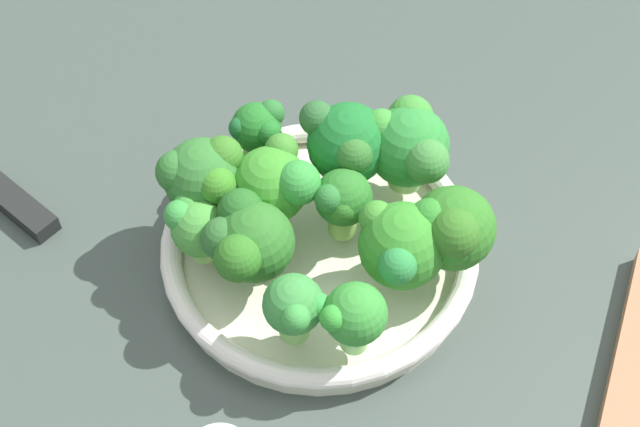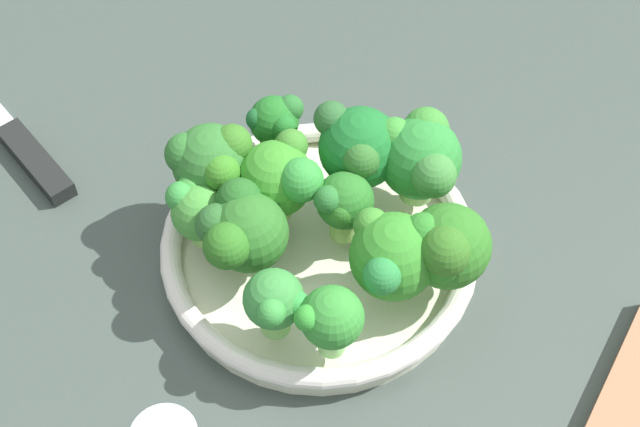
# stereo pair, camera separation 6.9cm
# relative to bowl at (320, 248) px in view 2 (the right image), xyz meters

# --- Properties ---
(ground_plane) EXTENTS (1.30, 1.30, 0.03)m
(ground_plane) POSITION_rel_bowl_xyz_m (0.00, 0.02, -0.03)
(ground_plane) COLOR #3C4741
(bowl) EXTENTS (0.25, 0.25, 0.03)m
(bowl) POSITION_rel_bowl_xyz_m (0.00, 0.00, 0.00)
(bowl) COLOR beige
(bowl) RESTS_ON ground_plane
(broccoli_floret_0) EXTENTS (0.05, 0.05, 0.06)m
(broccoli_floret_0) POSITION_rel_bowl_xyz_m (0.09, 0.00, 0.05)
(broccoli_floret_0) COLOR #84C564
(broccoli_floret_0) RESTS_ON bowl
(broccoli_floret_1) EXTENTS (0.07, 0.07, 0.07)m
(broccoli_floret_1) POSITION_rel_bowl_xyz_m (0.04, -0.04, 0.06)
(broccoli_floret_1) COLOR #91CD61
(broccoli_floret_1) RESTS_ON bowl
(broccoli_floret_2) EXTENTS (0.07, 0.07, 0.07)m
(broccoli_floret_2) POSITION_rel_bowl_xyz_m (-0.07, 0.06, 0.06)
(broccoli_floret_2) COLOR #8CC168
(broccoli_floret_2) RESTS_ON bowl
(broccoli_floret_3) EXTENTS (0.06, 0.06, 0.07)m
(broccoli_floret_3) POSITION_rel_bowl_xyz_m (-0.00, -0.09, 0.06)
(broccoli_floret_3) COLOR #86B258
(broccoli_floret_3) RESTS_ON bowl
(broccoli_floret_4) EXTENTS (0.07, 0.08, 0.08)m
(broccoli_floret_4) POSITION_rel_bowl_xyz_m (-0.06, 0.01, 0.06)
(broccoli_floret_4) COLOR #88B651
(broccoli_floret_4) RESTS_ON bowl
(broccoli_floret_5) EXTENTS (0.04, 0.04, 0.06)m
(broccoli_floret_5) POSITION_rel_bowl_xyz_m (-0.07, -0.06, 0.05)
(broccoli_floret_5) COLOR #7DB450
(broccoli_floret_5) RESTS_ON bowl
(broccoli_floret_6) EXTENTS (0.04, 0.04, 0.06)m
(broccoli_floret_6) POSITION_rel_bowl_xyz_m (0.09, 0.04, 0.05)
(broccoli_floret_6) COLOR #93DB75
(broccoli_floret_6) RESTS_ON bowl
(broccoli_floret_7) EXTENTS (0.07, 0.07, 0.07)m
(broccoli_floret_7) POSITION_rel_bowl_xyz_m (-0.01, -0.04, 0.06)
(broccoli_floret_7) COLOR #88C34E
(broccoli_floret_7) RESTS_ON bowl
(broccoli_floret_8) EXTENTS (0.07, 0.07, 0.07)m
(broccoli_floret_8) POSITION_rel_bowl_xyz_m (0.02, 0.07, 0.06)
(broccoli_floret_8) COLOR #8BBD68
(broccoli_floret_8) RESTS_ON bowl
(broccoli_floret_9) EXTENTS (0.05, 0.04, 0.06)m
(broccoli_floret_9) POSITION_rel_bowl_xyz_m (-0.01, 0.01, 0.05)
(broccoli_floret_9) COLOR #86B553
(broccoli_floret_9) RESTS_ON bowl
(broccoli_floret_10) EXTENTS (0.07, 0.06, 0.07)m
(broccoli_floret_10) POSITION_rel_bowl_xyz_m (0.00, 0.10, 0.06)
(broccoli_floret_10) COLOR #8FC161
(broccoli_floret_10) RESTS_ON bowl
(broccoli_floret_11) EXTENTS (0.05, 0.05, 0.05)m
(broccoli_floret_11) POSITION_rel_bowl_xyz_m (0.03, -0.09, 0.05)
(broccoli_floret_11) COLOR #88BE5E
(broccoli_floret_11) RESTS_ON bowl
(knife) EXTENTS (0.15, 0.24, 0.01)m
(knife) POSITION_rel_bowl_xyz_m (-0.02, -0.30, -0.01)
(knife) COLOR silver
(knife) RESTS_ON ground_plane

